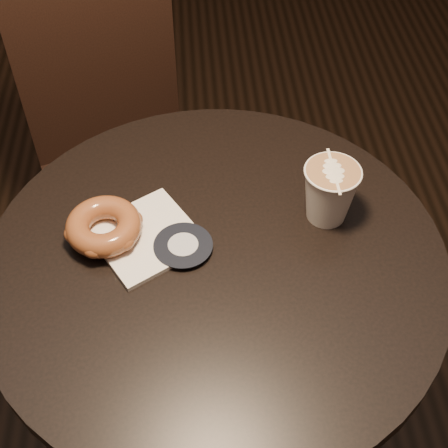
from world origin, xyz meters
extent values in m
cylinder|color=black|center=(0.00, 0.00, 0.73)|extent=(0.70, 0.70, 0.03)
cylinder|color=black|center=(0.00, 0.00, 0.37)|extent=(0.07, 0.07, 0.70)
cylinder|color=black|center=(0.00, 0.00, 0.01)|extent=(0.44, 0.44, 0.02)
cube|color=black|center=(-0.18, 0.49, 0.41)|extent=(0.46, 0.46, 0.04)
cube|color=black|center=(-0.23, 0.64, 0.68)|extent=(0.36, 0.15, 0.49)
cylinder|color=black|center=(-0.28, 0.29, 0.21)|extent=(0.03, 0.03, 0.41)
cylinder|color=black|center=(0.02, 0.39, 0.21)|extent=(0.03, 0.03, 0.41)
cylinder|color=black|center=(-0.38, 0.58, 0.21)|extent=(0.03, 0.03, 0.41)
cylinder|color=black|center=(-0.08, 0.68, 0.21)|extent=(0.03, 0.03, 0.41)
cube|color=white|center=(-0.10, 0.04, 0.75)|extent=(0.20, 0.20, 0.01)
torus|color=#5E2E18|center=(-0.17, 0.05, 0.78)|extent=(0.12, 0.12, 0.04)
camera|label=1|loc=(-0.03, -0.58, 1.48)|focal=50.00mm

